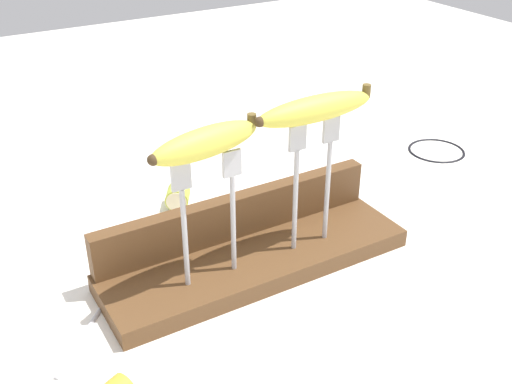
{
  "coord_description": "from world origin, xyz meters",
  "views": [
    {
      "loc": [
        -0.38,
        -0.64,
        0.54
      ],
      "look_at": [
        0.0,
        0.0,
        0.13
      ],
      "focal_mm": 43.6,
      "sensor_mm": 36.0,
      "label": 1
    }
  ],
  "objects_px": {
    "banana_raised_left": "(206,142)",
    "banana_raised_right": "(316,109)",
    "banana_chunk_far": "(178,196)",
    "wire_coil": "(436,150)",
    "fork_stand_right": "(313,173)",
    "fork_fallen_near": "(98,311)",
    "fork_stand_left": "(209,208)"
  },
  "relations": [
    {
      "from": "banana_raised_left",
      "to": "fork_fallen_near",
      "type": "xyz_separation_m",
      "value": [
        -0.15,
        0.03,
        -0.22
      ]
    },
    {
      "from": "fork_stand_left",
      "to": "wire_coil",
      "type": "bearing_deg",
      "value": 16.3
    },
    {
      "from": "banana_chunk_far",
      "to": "wire_coil",
      "type": "xyz_separation_m",
      "value": [
        0.54,
        -0.06,
        -0.02
      ]
    },
    {
      "from": "fork_stand_right",
      "to": "fork_fallen_near",
      "type": "height_order",
      "value": "fork_stand_right"
    },
    {
      "from": "fork_fallen_near",
      "to": "wire_coil",
      "type": "relative_size",
      "value": 1.33
    },
    {
      "from": "banana_raised_left",
      "to": "fork_stand_right",
      "type": "bearing_deg",
      "value": 0.0
    },
    {
      "from": "banana_raised_right",
      "to": "fork_stand_right",
      "type": "bearing_deg",
      "value": 0.61
    },
    {
      "from": "fork_stand_right",
      "to": "wire_coil",
      "type": "relative_size",
      "value": 1.71
    },
    {
      "from": "banana_raised_left",
      "to": "wire_coil",
      "type": "height_order",
      "value": "banana_raised_left"
    },
    {
      "from": "fork_stand_left",
      "to": "banana_raised_left",
      "type": "bearing_deg",
      "value": -170.19
    },
    {
      "from": "banana_chunk_far",
      "to": "fork_fallen_near",
      "type": "bearing_deg",
      "value": -135.63
    },
    {
      "from": "banana_raised_right",
      "to": "fork_stand_left",
      "type": "bearing_deg",
      "value": 180.0
    },
    {
      "from": "banana_chunk_far",
      "to": "wire_coil",
      "type": "relative_size",
      "value": 0.48
    },
    {
      "from": "banana_raised_right",
      "to": "banana_chunk_far",
      "type": "xyz_separation_m",
      "value": [
        -0.11,
        0.24,
        -0.22
      ]
    },
    {
      "from": "wire_coil",
      "to": "banana_chunk_far",
      "type": "bearing_deg",
      "value": 173.45
    },
    {
      "from": "banana_chunk_far",
      "to": "fork_stand_right",
      "type": "bearing_deg",
      "value": -65.69
    },
    {
      "from": "fork_stand_left",
      "to": "fork_fallen_near",
      "type": "height_order",
      "value": "fork_stand_left"
    },
    {
      "from": "fork_fallen_near",
      "to": "banana_chunk_far",
      "type": "xyz_separation_m",
      "value": [
        0.21,
        0.2,
        0.02
      ]
    },
    {
      "from": "banana_raised_right",
      "to": "fork_fallen_near",
      "type": "relative_size",
      "value": 1.23
    },
    {
      "from": "fork_stand_left",
      "to": "fork_stand_right",
      "type": "xyz_separation_m",
      "value": [
        0.16,
        0.0,
        0.01
      ]
    },
    {
      "from": "fork_fallen_near",
      "to": "banana_raised_left",
      "type": "bearing_deg",
      "value": -12.9
    },
    {
      "from": "fork_stand_right",
      "to": "fork_fallen_near",
      "type": "bearing_deg",
      "value": 173.69
    },
    {
      "from": "banana_raised_right",
      "to": "wire_coil",
      "type": "distance_m",
      "value": 0.53
    },
    {
      "from": "banana_raised_right",
      "to": "fork_fallen_near",
      "type": "bearing_deg",
      "value": 173.69
    },
    {
      "from": "fork_stand_left",
      "to": "banana_raised_right",
      "type": "distance_m",
      "value": 0.19
    },
    {
      "from": "fork_stand_right",
      "to": "banana_chunk_far",
      "type": "distance_m",
      "value": 0.29
    },
    {
      "from": "banana_raised_left",
      "to": "banana_raised_right",
      "type": "bearing_deg",
      "value": 0.0
    },
    {
      "from": "fork_stand_left",
      "to": "banana_chunk_far",
      "type": "bearing_deg",
      "value": 76.9
    },
    {
      "from": "fork_fallen_near",
      "to": "fork_stand_left",
      "type": "bearing_deg",
      "value": -12.89
    },
    {
      "from": "banana_raised_left",
      "to": "banana_chunk_far",
      "type": "bearing_deg",
      "value": 76.89
    },
    {
      "from": "fork_fallen_near",
      "to": "banana_chunk_far",
      "type": "distance_m",
      "value": 0.29
    },
    {
      "from": "banana_raised_left",
      "to": "banana_chunk_far",
      "type": "xyz_separation_m",
      "value": [
        0.06,
        0.24,
        -0.21
      ]
    }
  ]
}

